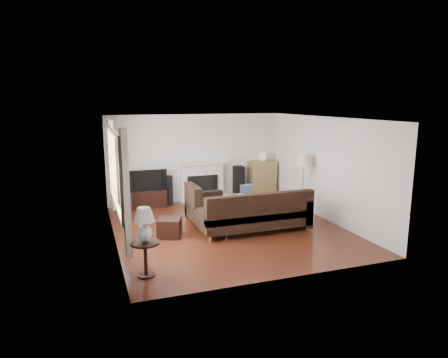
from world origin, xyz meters
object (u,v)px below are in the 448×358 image
object	(u,v)px
bookshelf	(262,179)
side_table	(146,259)
floor_lamp	(303,184)
tv_stand	(148,199)
sectional_sofa	(254,212)
coffee_table	(235,204)

from	to	relation	value
bookshelf	side_table	bearing A→B (deg)	-133.16
floor_lamp	tv_stand	bearing A→B (deg)	151.62
tv_stand	sectional_sofa	size ratio (longest dim) A/B	0.35
coffee_table	side_table	size ratio (longest dim) A/B	1.84
side_table	bookshelf	bearing A→B (deg)	46.84
coffee_table	floor_lamp	distance (m)	1.83
bookshelf	side_table	world-z (taller)	bookshelf
coffee_table	floor_lamp	size ratio (longest dim) A/B	0.71
bookshelf	floor_lamp	world-z (taller)	floor_lamp
bookshelf	sectional_sofa	world-z (taller)	bookshelf
tv_stand	bookshelf	xyz separation A→B (m)	(3.43, 0.03, 0.31)
tv_stand	coffee_table	size ratio (longest dim) A/B	0.86
tv_stand	sectional_sofa	world-z (taller)	sectional_sofa
tv_stand	side_table	xyz separation A→B (m)	(-0.73, -4.40, 0.06)
bookshelf	coffee_table	distance (m)	1.92
floor_lamp	sectional_sofa	bearing A→B (deg)	-154.02
tv_stand	coffee_table	bearing A→B (deg)	-31.71
sectional_sofa	floor_lamp	world-z (taller)	floor_lamp
sectional_sofa	side_table	bearing A→B (deg)	-148.97
tv_stand	bookshelf	distance (m)	3.44
tv_stand	floor_lamp	world-z (taller)	floor_lamp
sectional_sofa	coffee_table	xyz separation A→B (m)	(0.13, 1.54, -0.22)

